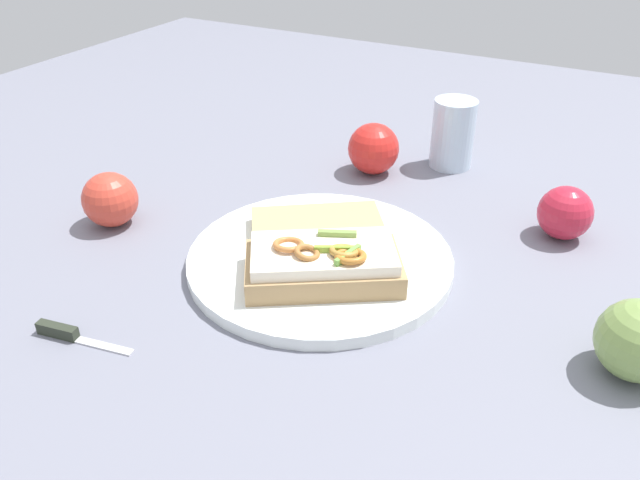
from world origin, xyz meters
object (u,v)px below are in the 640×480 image
Objects in this scene: knife at (70,334)px; drinking_glass at (453,134)px; apple_0 at (565,213)px; plate at (320,259)px; apple_1 at (373,149)px; sandwich at (323,263)px; bread_slice_side at (317,226)px; apple_2 at (110,200)px; apple_3 at (638,340)px.

drinking_glass is at bearing 61.21° from knife.
apple_0 reaches higher than knife.
plate is at bearing 172.43° from drinking_glass.
sandwich is at bearing -165.84° from apple_1.
drinking_glass is 0.97× the size of knife.
apple_0 reaches higher than bread_slice_side.
drinking_glass is 0.63m from knife.
apple_2 reaches higher than apple_0.
apple_1 is (0.27, 0.05, 0.03)m from plate.
sandwich is 2.49× the size of apple_3.
plate is at bearing -89.85° from sandwich.
sandwich is 1.21× the size of bread_slice_side.
drinking_glass reaches higher than apple_3.
drinking_glass is (0.14, 0.20, 0.02)m from apple_0.
apple_3 is at bearing -94.18° from plate.
knife is (-0.22, 0.51, -0.03)m from apple_3.
sandwich is 2.51× the size of apple_1.
knife is (-0.60, 0.21, -0.05)m from drinking_glass.
apple_0 is at bearing -49.77° from plate.
sandwich is at bearing 139.10° from apple_0.
sandwich is 0.33m from apple_0.
apple_2 is at bearing 91.50° from apple_3.
bread_slice_side reaches higher than knife.
apple_3 is at bearing 150.89° from sandwich.
apple_0 is at bearing 38.44° from knife.
bread_slice_side is 2.07× the size of apple_1.
plate is 4.59× the size of apple_0.
bread_slice_side is 2.06× the size of apple_3.
apple_0 is 0.25m from drinking_glass.
apple_2 is 0.92× the size of apple_3.
bread_slice_side is at bearing 79.68° from apple_3.
knife is (-0.29, 0.13, -0.02)m from bread_slice_side.
apple_0 is (0.21, -0.25, 0.03)m from plate.
plate reaches higher than knife.
apple_2 is at bearing 113.48° from knife.
drinking_glass is at bearing -138.26° from bread_slice_side.
bread_slice_side is at bearing 166.51° from drinking_glass.
knife is at bearing 160.74° from drinking_glass.
knife is (-0.24, 0.16, -0.00)m from plate.
plate is 0.32m from apple_0.
apple_0 is 0.61m from knife.
apple_2 is at bearing 114.93° from apple_0.
apple_0 is 0.88× the size of apple_3.
drinking_glass is at bearing 38.88° from apple_3.
sandwich is at bearing 177.24° from drinking_glass.
sandwich is 0.32m from apple_3.
plate is at bearing 85.82° from apple_3.
apple_3 is 0.56m from knife.
apple_3 is at bearing 13.50° from knife.
apple_2 reaches higher than knife.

